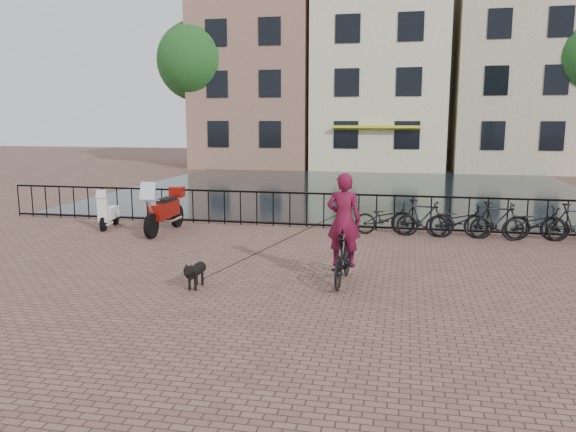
% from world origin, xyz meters
% --- Properties ---
extents(ground, '(100.00, 100.00, 0.00)m').
position_xyz_m(ground, '(0.00, 0.00, 0.00)').
color(ground, brown).
rests_on(ground, ground).
extents(canal_water, '(20.00, 20.00, 0.00)m').
position_xyz_m(canal_water, '(0.00, 17.30, 0.00)').
color(canal_water, black).
rests_on(canal_water, ground).
extents(railing, '(20.00, 0.05, 1.02)m').
position_xyz_m(railing, '(0.00, 8.00, 0.50)').
color(railing, black).
rests_on(railing, ground).
extents(canal_house_left, '(7.50, 9.00, 12.80)m').
position_xyz_m(canal_house_left, '(-7.50, 30.00, 6.40)').
color(canal_house_left, '#977257').
rests_on(canal_house_left, ground).
extents(canal_house_mid, '(8.00, 9.50, 11.80)m').
position_xyz_m(canal_house_mid, '(0.50, 30.00, 5.90)').
color(canal_house_mid, beige).
rests_on(canal_house_mid, ground).
extents(canal_house_right, '(7.00, 9.00, 13.30)m').
position_xyz_m(canal_house_right, '(8.50, 30.00, 6.65)').
color(canal_house_right, tan).
rests_on(canal_house_right, ground).
extents(tree_far_left, '(5.04, 5.04, 9.27)m').
position_xyz_m(tree_far_left, '(-11.00, 27.00, 6.73)').
color(tree_far_left, black).
rests_on(tree_far_left, ground).
extents(cyclist, '(0.81, 1.84, 2.49)m').
position_xyz_m(cyclist, '(1.16, 2.58, 0.95)').
color(cyclist, black).
rests_on(cyclist, ground).
extents(dog, '(0.26, 0.78, 0.52)m').
position_xyz_m(dog, '(-1.49, 1.74, 0.26)').
color(dog, black).
rests_on(dog, ground).
extents(motorcycle, '(0.55, 2.16, 1.54)m').
position_xyz_m(motorcycle, '(-4.23, 6.46, 0.77)').
color(motorcycle, maroon).
rests_on(motorcycle, ground).
extents(scooter, '(0.60, 1.35, 1.21)m').
position_xyz_m(scooter, '(-6.08, 6.76, 0.60)').
color(scooter, white).
rests_on(scooter, ground).
extents(parked_bike_0, '(1.72, 0.60, 0.90)m').
position_xyz_m(parked_bike_0, '(1.80, 7.40, 0.45)').
color(parked_bike_0, black).
rests_on(parked_bike_0, ground).
extents(parked_bike_1, '(1.71, 0.68, 1.00)m').
position_xyz_m(parked_bike_1, '(2.75, 7.40, 0.50)').
color(parked_bike_1, black).
rests_on(parked_bike_1, ground).
extents(parked_bike_2, '(1.72, 0.60, 0.90)m').
position_xyz_m(parked_bike_2, '(3.70, 7.40, 0.45)').
color(parked_bike_2, black).
rests_on(parked_bike_2, ground).
extents(parked_bike_3, '(1.67, 0.51, 1.00)m').
position_xyz_m(parked_bike_3, '(4.65, 7.40, 0.50)').
color(parked_bike_3, black).
rests_on(parked_bike_3, ground).
extents(parked_bike_4, '(1.78, 0.83, 0.90)m').
position_xyz_m(parked_bike_4, '(5.60, 7.40, 0.45)').
color(parked_bike_4, black).
rests_on(parked_bike_4, ground).
extents(parked_bike_5, '(1.71, 0.68, 1.00)m').
position_xyz_m(parked_bike_5, '(6.55, 7.40, 0.50)').
color(parked_bike_5, black).
rests_on(parked_bike_5, ground).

